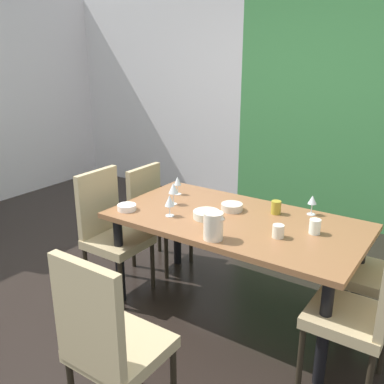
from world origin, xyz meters
The scene contains 19 objects.
ground_plane centered at (0.00, 0.00, -0.01)m, with size 6.23×5.21×0.02m, color black.
back_panel_interior centered at (-1.76, 2.56, 1.30)m, with size 2.72×0.10×2.59m, color silver.
dining_table centered at (0.74, 0.34, 0.67)m, with size 1.81×0.96×0.76m.
chair_head_near centered at (0.75, -0.97, 0.56)m, with size 0.44×0.44×1.03m.
chair_right_near centered at (1.71, 0.06, 0.51)m, with size 0.44×0.44×0.91m.
chair_right_far centered at (1.71, 0.63, 0.51)m, with size 0.44×0.44×0.91m.
chair_left_far centered at (-0.24, 0.63, 0.51)m, with size 0.45×0.44×0.91m.
chair_left_near centered at (-0.25, 0.06, 0.55)m, with size 0.45×0.44×1.01m.
wine_glass_north centered at (0.07, 0.55, 0.87)m, with size 0.06×0.06×0.15m.
wine_glass_center centered at (1.16, 0.73, 0.87)m, with size 0.06×0.06×0.15m.
wine_glass_near_window centered at (0.31, 0.12, 0.87)m, with size 0.07×0.07×0.16m.
wine_glass_front centered at (0.19, 0.33, 0.89)m, with size 0.08×0.08×0.18m.
serving_bowl_rear centered at (0.63, 0.47, 0.78)m, with size 0.16×0.16×0.05m, color beige.
serving_bowl_left centered at (0.56, 0.24, 0.78)m, with size 0.19×0.19×0.05m, color silver.
serving_bowl_right centered at (-0.03, 0.03, 0.78)m, with size 0.14×0.14×0.04m, color white.
cup_east centered at (0.94, 0.60, 0.81)m, with size 0.07×0.07×0.10m, color #A7932A.
cup_corner centered at (1.12, 0.22, 0.80)m, with size 0.08×0.08×0.09m, color silver.
cup_west centered at (1.29, 0.41, 0.81)m, with size 0.08×0.08×0.10m, color white.
pitcher_south centered at (0.79, -0.04, 0.85)m, with size 0.14×0.13×0.18m.
Camera 1 is at (2.08, -2.19, 1.92)m, focal length 40.00 mm.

